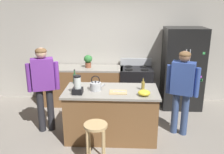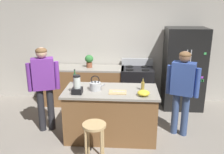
% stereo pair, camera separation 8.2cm
% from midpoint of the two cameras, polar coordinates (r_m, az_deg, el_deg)
% --- Properties ---
extents(ground_plane, '(14.00, 14.00, 0.00)m').
position_cam_midpoint_polar(ground_plane, '(4.73, 0.26, -13.66)').
color(ground_plane, gray).
extents(back_wall, '(8.00, 0.10, 2.70)m').
position_cam_midpoint_polar(back_wall, '(6.11, 1.42, 6.99)').
color(back_wall, '#BCB7AD').
rests_on(back_wall, ground_plane).
extents(kitchen_island, '(1.67, 0.84, 0.93)m').
position_cam_midpoint_polar(kitchen_island, '(4.51, 0.27, -8.57)').
color(kitchen_island, brown).
rests_on(kitchen_island, ground_plane).
extents(back_counter_run, '(2.00, 0.64, 0.93)m').
position_cam_midpoint_polar(back_counter_run, '(6.03, -6.43, -1.96)').
color(back_counter_run, brown).
rests_on(back_counter_run, ground_plane).
extents(refrigerator, '(0.90, 0.73, 1.88)m').
position_cam_midpoint_polar(refrigerator, '(5.91, 16.82, 1.86)').
color(refrigerator, black).
rests_on(refrigerator, ground_plane).
extents(stove_range, '(0.76, 0.65, 1.11)m').
position_cam_midpoint_polar(stove_range, '(5.92, 6.21, -2.21)').
color(stove_range, black).
rests_on(stove_range, ground_plane).
extents(person_by_island_left, '(0.59, 0.34, 1.65)m').
position_cam_midpoint_polar(person_by_island_left, '(4.72, -15.22, -1.06)').
color(person_by_island_left, '#26262B').
rests_on(person_by_island_left, ground_plane).
extents(person_by_sink_right, '(0.58, 0.35, 1.61)m').
position_cam_midpoint_polar(person_by_sink_right, '(4.60, 16.66, -2.01)').
color(person_by_sink_right, '#384C7A').
rests_on(person_by_sink_right, ground_plane).
extents(bar_stool, '(0.36, 0.36, 0.67)m').
position_cam_midpoint_polar(bar_stool, '(3.79, -3.51, -12.94)').
color(bar_stool, tan).
rests_on(bar_stool, ground_plane).
extents(potted_plant, '(0.20, 0.20, 0.30)m').
position_cam_midpoint_polar(potted_plant, '(5.83, -4.97, 3.92)').
color(potted_plant, brown).
rests_on(potted_plant, back_counter_run).
extents(blender_appliance, '(0.17, 0.17, 0.32)m').
position_cam_midpoint_polar(blender_appliance, '(4.16, -7.62, -2.09)').
color(blender_appliance, black).
rests_on(blender_appliance, kitchen_island).
extents(bottle_vinegar, '(0.06, 0.06, 0.24)m').
position_cam_midpoint_polar(bottle_vinegar, '(4.33, 7.76, -2.04)').
color(bottle_vinegar, olive).
rests_on(bottle_vinegar, kitchen_island).
extents(bottle_olive_oil, '(0.07, 0.07, 0.28)m').
position_cam_midpoint_polar(bottle_olive_oil, '(4.71, -8.19, -0.27)').
color(bottle_olive_oil, '#2D6638').
rests_on(bottle_olive_oil, kitchen_island).
extents(mixing_bowl, '(0.21, 0.21, 0.09)m').
position_cam_midpoint_polar(mixing_bowl, '(4.10, 7.96, -3.73)').
color(mixing_bowl, yellow).
rests_on(mixing_bowl, kitchen_island).
extents(tea_kettle, '(0.28, 0.20, 0.27)m').
position_cam_midpoint_polar(tea_kettle, '(4.31, -3.37, -2.09)').
color(tea_kettle, '#B7BABF').
rests_on(tea_kettle, kitchen_island).
extents(cutting_board, '(0.30, 0.20, 0.02)m').
position_cam_midpoint_polar(cutting_board, '(4.20, 1.91, -3.57)').
color(cutting_board, tan).
rests_on(cutting_board, kitchen_island).
extents(chef_knife, '(0.22, 0.05, 0.01)m').
position_cam_midpoint_polar(chef_knife, '(4.19, 2.18, -3.41)').
color(chef_knife, '#B7BABF').
rests_on(chef_knife, cutting_board).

